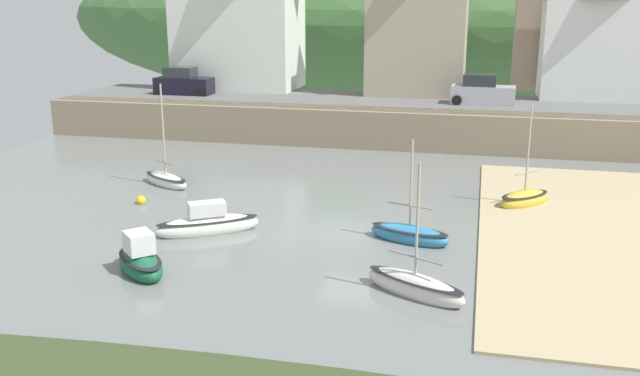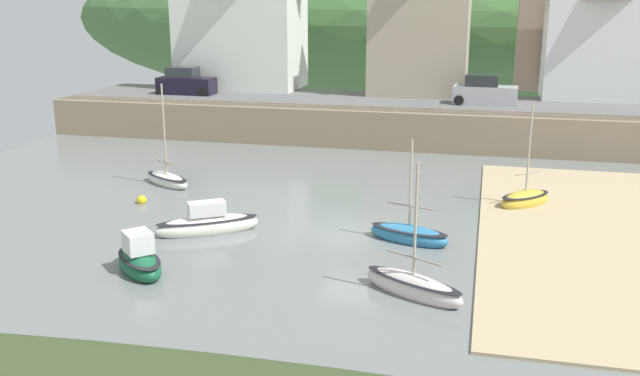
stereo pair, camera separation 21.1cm
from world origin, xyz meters
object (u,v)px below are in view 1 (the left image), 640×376
sailboat_nearest_shore (415,286)px  sailboat_white_hull (208,224)px  waterfront_building_right (595,29)px  parked_car_by_wall (482,92)px  parked_car_near_slipway (183,83)px  motorboat_with_cabin (140,261)px  mooring_buoy (141,201)px  waterfront_building_centre (419,15)px  rowboat_small_beached (166,180)px  fishing_boat_green (524,199)px  waterfront_building_left (238,18)px  sailboat_far_left (409,234)px

sailboat_nearest_shore → sailboat_white_hull: bearing=-177.4°
waterfront_building_right → parked_car_by_wall: (-7.21, -4.50, -3.92)m
parked_car_near_slipway → motorboat_with_cabin: bearing=-69.3°
sailboat_white_hull → mooring_buoy: (-4.63, 3.25, -0.24)m
waterfront_building_right → sailboat_white_hull: (-17.76, -26.44, -6.75)m
sailboat_white_hull → parked_car_by_wall: bearing=31.7°
sailboat_nearest_shore → motorboat_with_cabin: size_ratio=1.58×
sailboat_nearest_shore → parked_car_near_slipway: bearing=154.6°
waterfront_building_centre → rowboat_small_beached: size_ratio=2.04×
sailboat_nearest_shore → rowboat_small_beached: bearing=170.1°
sailboat_white_hull → waterfront_building_right: bearing=23.5°
fishing_boat_green → rowboat_small_beached: 17.64m
waterfront_building_left → parked_car_near_slipway: (-2.74, -4.50, -4.44)m
rowboat_small_beached → waterfront_building_right: bearing=71.9°
fishing_boat_green → sailboat_nearest_shore: fishing_boat_green is taller
waterfront_building_left → waterfront_building_centre: bearing=-0.0°
mooring_buoy → waterfront_building_left: bearing=97.8°
sailboat_far_left → parked_car_near_slipway: bearing=149.2°
motorboat_with_cabin → parked_car_by_wall: parked_car_by_wall is taller
sailboat_far_left → parked_car_near_slipway: size_ratio=1.04×
fishing_boat_green → sailboat_nearest_shore: bearing=-155.1°
waterfront_building_left → sailboat_nearest_shore: 35.65m
waterfront_building_right → sailboat_white_hull: bearing=-123.9°
fishing_boat_green → waterfront_building_centre: bearing=63.9°
waterfront_building_right → rowboat_small_beached: bearing=-138.7°
fishing_boat_green → sailboat_white_hull: fishing_boat_green is taller
fishing_boat_green → sailboat_white_hull: 14.51m
motorboat_with_cabin → fishing_boat_green: bearing=84.8°
waterfront_building_left → rowboat_small_beached: (2.93, -19.92, -7.36)m
sailboat_far_left → parked_car_by_wall: size_ratio=1.03×
motorboat_with_cabin → parked_car_near_slipway: bearing=155.1°
waterfront_building_centre → parked_car_near_slipway: 17.59m
sailboat_far_left → motorboat_with_cabin: sailboat_far_left is taller
fishing_boat_green → sailboat_far_left: bearing=-173.4°
sailboat_nearest_shore → waterfront_building_right: bearing=101.9°
sailboat_white_hull → waterfront_building_left: bearing=73.8°
sailboat_nearest_shore → parked_car_near_slipway: 32.68m
rowboat_small_beached → parked_car_near_slipway: 16.69m
rowboat_small_beached → parked_car_by_wall: bearing=75.5°
fishing_boat_green → motorboat_with_cabin: size_ratio=1.67×
waterfront_building_right → sailboat_nearest_shore: waterfront_building_right is taller
waterfront_building_left → motorboat_with_cabin: bearing=-77.1°
waterfront_building_left → waterfront_building_right: size_ratio=1.12×
parked_car_by_wall → mooring_buoy: parked_car_by_wall is taller
rowboat_small_beached → mooring_buoy: (0.25, -3.27, -0.14)m
fishing_boat_green → waterfront_building_left: bearing=90.8°
waterfront_building_centre → parked_car_by_wall: bearing=-43.4°
rowboat_small_beached → waterfront_building_left: bearing=128.9°
motorboat_with_cabin → parked_car_by_wall: 28.84m
waterfront_building_left → sailboat_far_left: 30.98m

